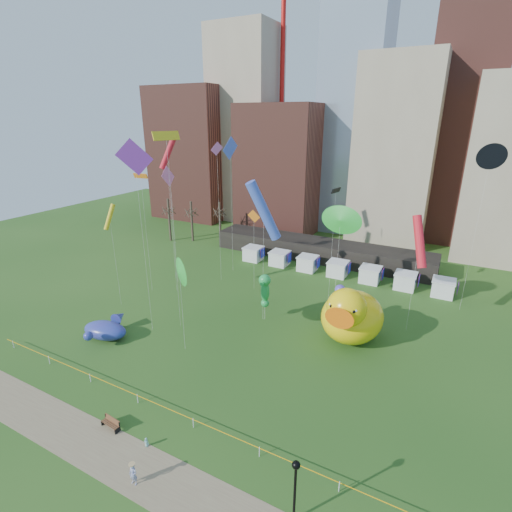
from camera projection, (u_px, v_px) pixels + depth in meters
The scene contains 31 objects.
ground at pixel (194, 427), 31.05m from camera, with size 160.00×160.00×0.00m, color #204A17.
footpath at pixel (150, 475), 26.90m from camera, with size 70.00×4.00×0.02m, color #7C674E.
skyline at pixel (390, 128), 73.30m from camera, with size 101.00×23.00×68.00m.
pavilion at pixel (320, 250), 67.08m from camera, with size 38.00×6.00×3.20m, color black.
vendor_tents at pixel (338, 269), 60.06m from camera, with size 33.24×2.80×2.40m.
bare_trees at pixel (193, 221), 76.60m from camera, with size 8.44×6.44×8.50m.
caution_tape at pixel (193, 421), 30.82m from camera, with size 50.00×0.06×0.90m.
big_duck at pixel (351, 315), 41.93m from camera, with size 7.02×9.28×7.06m.
small_duck at pixel (357, 318), 44.90m from camera, with size 3.22×4.12×3.06m.
seahorse_green at pixel (265, 288), 46.01m from camera, with size 1.66×1.96×6.05m.
seahorse_purple at pixel (340, 296), 44.98m from camera, with size 1.32×1.60×5.28m.
whale_inflatable at pixel (106, 329), 43.34m from camera, with size 5.59×6.66×2.28m.
park_bench at pixel (111, 423), 30.87m from camera, with size 1.80×0.71×0.89m.
lamppost at pixel (295, 484), 22.92m from camera, with size 0.51×0.51×4.91m.
woman at pixel (133, 474), 26.00m from camera, with size 0.62×0.40×1.69m, color white.
toddler at pixel (146, 442), 29.15m from camera, with size 0.26×0.19×0.76m, color white.
kite_0 at pixel (420, 242), 41.52m from camera, with size 2.71×3.22×13.68m.
kite_1 at pixel (217, 155), 52.51m from camera, with size 0.96×1.61×20.38m.
kite_2 at pixel (336, 192), 43.68m from camera, with size 0.66×1.85×16.00m.
kite_3 at pixel (179, 272), 38.30m from camera, with size 2.41×1.93×10.40m.
kite_4 at pixel (166, 138), 38.74m from camera, with size 1.45×2.86×22.22m.
kite_5 at pixel (230, 150), 55.99m from camera, with size 0.53×3.29×20.89m.
kite_6 at pixel (254, 218), 52.39m from camera, with size 1.74×0.40×11.70m.
kite_7 at pixel (135, 160), 38.57m from camera, with size 2.61×2.63×21.61m.
kite_8 at pixel (168, 153), 51.40m from camera, with size 2.38×2.47×21.31m.
kite_9 at pixel (168, 179), 50.15m from camera, with size 0.24×2.78×17.63m.
kite_10 at pixel (491, 156), 43.15m from camera, with size 2.38×2.20×20.82m.
kite_11 at pixel (341, 220), 40.64m from camera, with size 3.11×0.86×14.82m.
kite_12 at pixel (110, 217), 47.19m from camera, with size 0.95×1.96×13.58m.
kite_13 at pixel (264, 211), 42.86m from camera, with size 3.99×3.41×17.18m.
kite_14 at pixel (141, 177), 50.07m from camera, with size 2.11×0.54×16.64m.
Camera 1 is at (15.94, -19.16, 23.68)m, focal length 27.00 mm.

